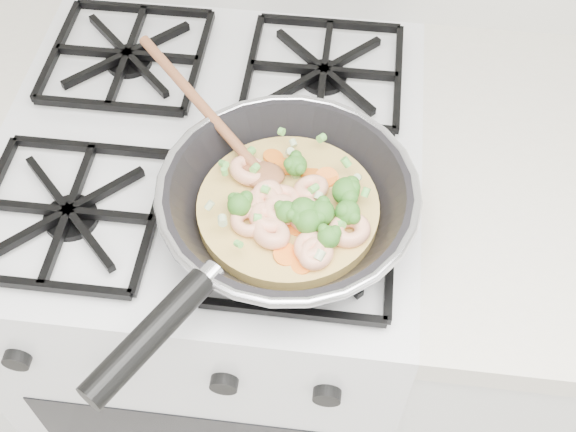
# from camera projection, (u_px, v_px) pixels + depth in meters

# --- Properties ---
(stove) EXTENTS (0.60, 0.60, 0.92)m
(stove) POSITION_uv_depth(u_px,v_px,m) (228.00, 301.00, 1.37)
(stove) COLOR white
(stove) RESTS_ON ground
(skillet) EXTENTS (0.39, 0.51, 0.10)m
(skillet) POSITION_uv_depth(u_px,v_px,m) (286.00, 205.00, 0.88)
(skillet) COLOR black
(skillet) RESTS_ON stove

